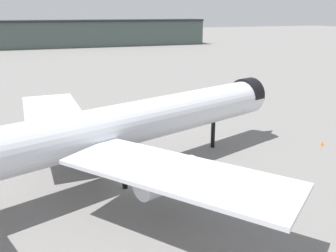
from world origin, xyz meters
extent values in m
plane|color=slate|center=(0.00, 0.00, 0.00)|extent=(900.00, 900.00, 0.00)
cylinder|color=silver|center=(1.01, 3.27, 7.61)|extent=(53.27, 22.68, 5.85)
cone|color=silver|center=(26.72, 11.83, 7.61)|extent=(7.92, 7.47, 5.73)
cylinder|color=black|center=(25.61, 11.46, 8.04)|extent=(4.36, 6.44, 5.91)
cube|color=silver|center=(-7.73, 16.29, 6.87)|extent=(8.85, 24.45, 0.47)
cylinder|color=#B7BAC1|center=(-5.58, 13.93, 4.94)|extent=(8.22, 5.45, 3.22)
cube|color=silver|center=(1.82, -12.40, 6.87)|extent=(21.46, 24.77, 0.47)
cylinder|color=#B7BAC1|center=(2.13, -9.21, 4.94)|extent=(8.22, 5.45, 3.22)
cylinder|color=black|center=(17.47, 8.75, 2.34)|extent=(0.70, 0.70, 4.68)
cylinder|color=black|center=(-2.53, 5.33, 2.34)|extent=(0.70, 0.70, 4.68)
cylinder|color=black|center=(-0.59, -0.50, 2.34)|extent=(0.70, 0.70, 4.68)
cube|color=#475651|center=(5.77, 207.16, 7.99)|extent=(208.07, 26.51, 15.98)
cube|color=#232628|center=(5.77, 207.16, 16.58)|extent=(208.14, 28.38, 1.20)
cube|color=black|center=(22.94, 31.65, 0.32)|extent=(1.89, 2.62, 0.20)
cube|color=beige|center=(22.94, 31.65, 1.12)|extent=(1.89, 2.62, 1.40)
sphere|color=black|center=(22.03, 32.47, 0.22)|extent=(0.44, 0.44, 0.44)
sphere|color=black|center=(23.51, 32.72, 0.22)|extent=(0.44, 0.44, 0.44)
sphere|color=black|center=(22.36, 30.58, 0.22)|extent=(0.44, 0.44, 0.44)
sphere|color=black|center=(23.84, 30.83, 0.22)|extent=(0.44, 0.44, 0.44)
cone|color=#F2600C|center=(35.64, 2.37, 0.38)|extent=(0.60, 0.60, 0.75)
camera|label=1|loc=(-11.38, -43.13, 22.35)|focal=38.99mm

